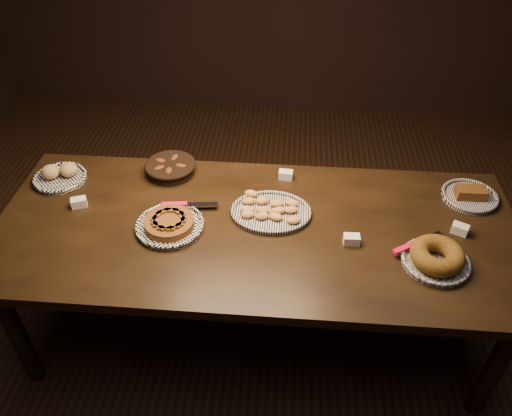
# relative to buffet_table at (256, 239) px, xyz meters

# --- Properties ---
(ground) EXTENTS (5.00, 5.00, 0.00)m
(ground) POSITION_rel_buffet_table_xyz_m (0.00, 0.00, -0.68)
(ground) COLOR black
(ground) RESTS_ON ground
(buffet_table) EXTENTS (2.40, 1.00, 0.75)m
(buffet_table) POSITION_rel_buffet_table_xyz_m (0.00, 0.00, 0.00)
(buffet_table) COLOR black
(buffet_table) RESTS_ON ground
(apple_tart_plate) EXTENTS (0.36, 0.33, 0.06)m
(apple_tart_plate) POSITION_rel_buffet_table_xyz_m (-0.39, -0.04, 0.10)
(apple_tart_plate) COLOR white
(apple_tart_plate) RESTS_ON buffet_table
(madeleine_platter) EXTENTS (0.37, 0.30, 0.04)m
(madeleine_platter) POSITION_rel_buffet_table_xyz_m (0.06, 0.10, 0.09)
(madeleine_platter) COLOR black
(madeleine_platter) RESTS_ON buffet_table
(bundt_cake_plate) EXTENTS (0.32, 0.33, 0.09)m
(bundt_cake_plate) POSITION_rel_buffet_table_xyz_m (0.77, -0.17, 0.11)
(bundt_cake_plate) COLOR black
(bundt_cake_plate) RESTS_ON buffet_table
(croissant_basket) EXTENTS (0.30, 0.30, 0.07)m
(croissant_basket) POSITION_rel_buffet_table_xyz_m (-0.47, 0.38, 0.11)
(croissant_basket) COLOR black
(croissant_basket) RESTS_ON buffet_table
(bread_roll_plate) EXTENTS (0.27, 0.27, 0.08)m
(bread_roll_plate) POSITION_rel_buffet_table_xyz_m (-1.02, 0.28, 0.10)
(bread_roll_plate) COLOR white
(bread_roll_plate) RESTS_ON buffet_table
(loaf_plate) EXTENTS (0.27, 0.27, 0.06)m
(loaf_plate) POSITION_rel_buffet_table_xyz_m (1.02, 0.29, 0.09)
(loaf_plate) COLOR black
(loaf_plate) RESTS_ON buffet_table
(tent_cards) EXTENTS (1.85, 0.50, 0.04)m
(tent_cards) POSITION_rel_buffet_table_xyz_m (0.06, 0.09, 0.10)
(tent_cards) COLOR white
(tent_cards) RESTS_ON buffet_table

